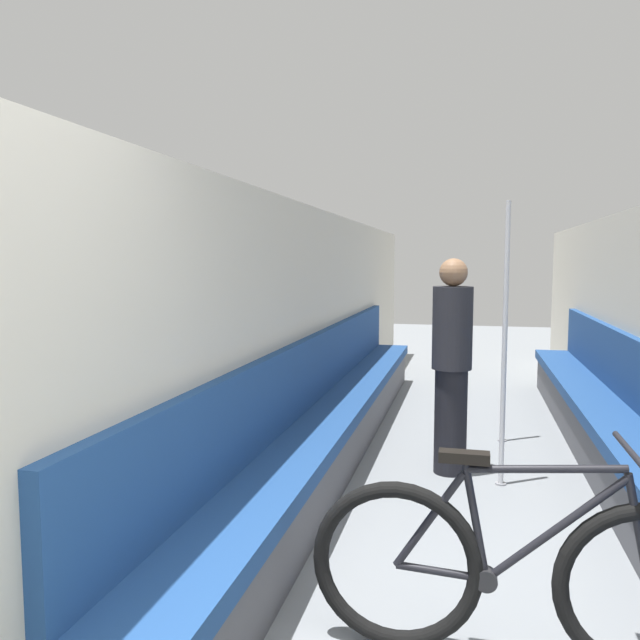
{
  "coord_description": "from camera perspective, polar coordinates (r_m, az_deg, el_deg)",
  "views": [
    {
      "loc": [
        -0.03,
        -1.05,
        1.62
      ],
      "look_at": [
        -1.01,
        3.05,
        1.22
      ],
      "focal_mm": 35.0,
      "sensor_mm": 36.0,
      "label": 1
    }
  ],
  "objects": [
    {
      "name": "wall_left",
      "position": [
        5.24,
        -0.95,
        -1.03
      ],
      "size": [
        0.1,
        11.17,
        2.06
      ],
      "primitive_type": "cube",
      "color": "beige",
      "rests_on": "ground"
    },
    {
      "name": "bench_seat_row_left",
      "position": [
        5.19,
        1.4,
        -8.94
      ],
      "size": [
        0.46,
        6.87,
        1.02
      ],
      "color": "#4C4C51",
      "rests_on": "ground"
    },
    {
      "name": "bench_seat_row_right",
      "position": [
        5.2,
        25.63,
        -9.45
      ],
      "size": [
        0.46,
        6.87,
        1.02
      ],
      "color": "#4C4C51",
      "rests_on": "ground"
    },
    {
      "name": "bicycle",
      "position": [
        2.79,
        17.58,
        -21.29
      ],
      "size": [
        1.68,
        0.46,
        0.92
      ],
      "rotation": [
        0.0,
        0.0,
        -0.21
      ],
      "color": "black",
      "rests_on": "ground"
    },
    {
      "name": "grab_pole_near",
      "position": [
        5.77,
        16.56,
        -1.05
      ],
      "size": [
        0.08,
        0.08,
        2.04
      ],
      "color": "gray",
      "rests_on": "ground"
    },
    {
      "name": "grab_pole_far",
      "position": [
        4.63,
        16.51,
        -2.58
      ],
      "size": [
        0.08,
        0.08,
        2.04
      ],
      "color": "gray",
      "rests_on": "ground"
    },
    {
      "name": "passenger_standing",
      "position": [
        4.82,
        11.95,
        -3.92
      ],
      "size": [
        0.3,
        0.3,
        1.64
      ],
      "rotation": [
        0.0,
        0.0,
        0.8
      ],
      "color": "black",
      "rests_on": "ground"
    }
  ]
}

